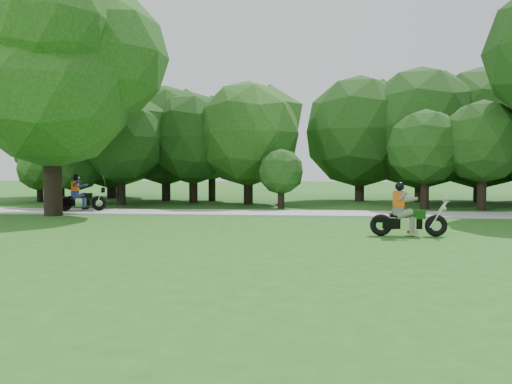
{
  "coord_description": "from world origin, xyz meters",
  "views": [
    {
      "loc": [
        -0.91,
        -11.82,
        1.91
      ],
      "look_at": [
        -2.37,
        3.59,
        1.1
      ],
      "focal_mm": 35.0,
      "sensor_mm": 36.0,
      "label": 1
    }
  ],
  "objects": [
    {
      "name": "big_tree_west",
      "position": [
        -10.54,
        6.85,
        5.76
      ],
      "size": [
        8.64,
        6.56,
        9.96
      ],
      "color": "black",
      "rests_on": "ground"
    },
    {
      "name": "touring_motorcycle",
      "position": [
        -10.11,
        7.87,
        0.61
      ],
      "size": [
        1.95,
        0.99,
        1.51
      ],
      "rotation": [
        0.0,
        0.0,
        0.29
      ],
      "color": "black",
      "rests_on": "walkway"
    },
    {
      "name": "ground",
      "position": [
        0.0,
        0.0,
        0.0
      ],
      "size": [
        100.0,
        100.0,
        0.0
      ],
      "primitive_type": "plane",
      "color": "#255A19",
      "rests_on": "ground"
    },
    {
      "name": "chopper_motorcycle",
      "position": [
        1.84,
        1.99,
        0.54
      ],
      "size": [
        2.06,
        0.55,
        1.48
      ],
      "rotation": [
        0.0,
        0.0,
        -0.01
      ],
      "color": "black",
      "rests_on": "ground"
    },
    {
      "name": "walkway",
      "position": [
        0.0,
        8.0,
        0.03
      ],
      "size": [
        60.0,
        2.2,
        0.06
      ],
      "primitive_type": "cube",
      "color": "#A3A39E",
      "rests_on": "ground"
    },
    {
      "name": "tree_line",
      "position": [
        0.77,
        14.83,
        3.6
      ],
      "size": [
        39.27,
        11.95,
        7.77
      ],
      "color": "black",
      "rests_on": "ground"
    }
  ]
}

